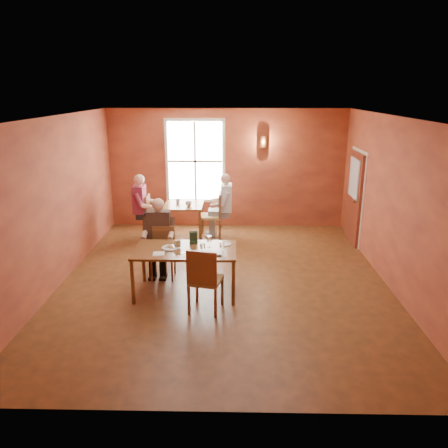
{
  "coord_description": "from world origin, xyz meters",
  "views": [
    {
      "loc": [
        0.17,
        -7.52,
        3.44
      ],
      "look_at": [
        0.0,
        0.2,
        1.05
      ],
      "focal_mm": 35.0,
      "sensor_mm": 36.0,
      "label": 1
    }
  ],
  "objects_px": {
    "chair_diner_main": "(163,253)",
    "diner_main": "(162,242)",
    "diner_white": "(212,207)",
    "diner_maroon": "(155,207)",
    "chair_empty": "(206,279)",
    "second_table": "(184,221)",
    "chair_diner_white": "(211,215)",
    "chair_diner_maroon": "(157,216)",
    "main_table": "(186,271)"
  },
  "relations": [
    {
      "from": "chair_diner_main",
      "to": "diner_main",
      "type": "relative_size",
      "value": 0.67
    },
    {
      "from": "diner_maroon",
      "to": "main_table",
      "type": "bearing_deg",
      "value": 18.98
    },
    {
      "from": "second_table",
      "to": "diner_maroon",
      "type": "xyz_separation_m",
      "value": [
        -0.68,
        0.0,
        0.35
      ]
    },
    {
      "from": "diner_white",
      "to": "second_table",
      "type": "bearing_deg",
      "value": 90.0
    },
    {
      "from": "chair_diner_white",
      "to": "chair_diner_maroon",
      "type": "distance_m",
      "value": 1.3
    },
    {
      "from": "chair_diner_maroon",
      "to": "diner_maroon",
      "type": "height_order",
      "value": "diner_maroon"
    },
    {
      "from": "diner_main",
      "to": "diner_maroon",
      "type": "distance_m",
      "value": 2.48
    },
    {
      "from": "chair_diner_main",
      "to": "diner_white",
      "type": "relative_size",
      "value": 0.65
    },
    {
      "from": "main_table",
      "to": "diner_maroon",
      "type": "bearing_deg",
      "value": 108.98
    },
    {
      "from": "chair_diner_main",
      "to": "second_table",
      "type": "bearing_deg",
      "value": -93.21
    },
    {
      "from": "second_table",
      "to": "chair_diner_maroon",
      "type": "bearing_deg",
      "value": 180.0
    },
    {
      "from": "chair_diner_white",
      "to": "chair_diner_maroon",
      "type": "height_order",
      "value": "chair_diner_white"
    },
    {
      "from": "chair_diner_main",
      "to": "chair_empty",
      "type": "height_order",
      "value": "chair_empty"
    },
    {
      "from": "chair_empty",
      "to": "diner_maroon",
      "type": "height_order",
      "value": "diner_maroon"
    },
    {
      "from": "chair_diner_main",
      "to": "chair_empty",
      "type": "bearing_deg",
      "value": 125.07
    },
    {
      "from": "main_table",
      "to": "diner_main",
      "type": "xyz_separation_m",
      "value": [
        -0.5,
        0.62,
        0.31
      ]
    },
    {
      "from": "diner_main",
      "to": "diner_white",
      "type": "height_order",
      "value": "diner_white"
    },
    {
      "from": "diner_main",
      "to": "chair_diner_white",
      "type": "bearing_deg",
      "value": -107.94
    },
    {
      "from": "chair_diner_main",
      "to": "diner_main",
      "type": "distance_m",
      "value": 0.24
    },
    {
      "from": "diner_main",
      "to": "chair_empty",
      "type": "xyz_separation_m",
      "value": [
        0.89,
        -1.24,
        -0.17
      ]
    },
    {
      "from": "main_table",
      "to": "diner_main",
      "type": "bearing_deg",
      "value": 128.88
    },
    {
      "from": "chair_empty",
      "to": "second_table",
      "type": "bearing_deg",
      "value": 114.18
    },
    {
      "from": "main_table",
      "to": "diner_white",
      "type": "distance_m",
      "value": 3.08
    },
    {
      "from": "chair_diner_main",
      "to": "second_table",
      "type": "relative_size",
      "value": 1.05
    },
    {
      "from": "chair_diner_maroon",
      "to": "diner_maroon",
      "type": "bearing_deg",
      "value": -90.0
    },
    {
      "from": "chair_diner_main",
      "to": "chair_diner_maroon",
      "type": "bearing_deg",
      "value": -77.82
    },
    {
      "from": "chair_diner_white",
      "to": "chair_diner_maroon",
      "type": "bearing_deg",
      "value": 90.0
    },
    {
      "from": "second_table",
      "to": "diner_white",
      "type": "bearing_deg",
      "value": 0.0
    },
    {
      "from": "chair_diner_main",
      "to": "diner_main",
      "type": "height_order",
      "value": "diner_main"
    },
    {
      "from": "chair_diner_white",
      "to": "diner_maroon",
      "type": "height_order",
      "value": "diner_maroon"
    },
    {
      "from": "diner_main",
      "to": "chair_diner_white",
      "type": "xyz_separation_m",
      "value": [
        0.78,
        2.42,
        -0.16
      ]
    },
    {
      "from": "chair_diner_maroon",
      "to": "diner_main",
      "type": "bearing_deg",
      "value": 12.03
    },
    {
      "from": "diner_maroon",
      "to": "diner_main",
      "type": "bearing_deg",
      "value": 12.71
    },
    {
      "from": "chair_diner_main",
      "to": "chair_diner_white",
      "type": "height_order",
      "value": "chair_diner_white"
    },
    {
      "from": "chair_diner_main",
      "to": "chair_diner_white",
      "type": "distance_m",
      "value": 2.52
    },
    {
      "from": "diner_white",
      "to": "chair_diner_maroon",
      "type": "xyz_separation_m",
      "value": [
        -1.33,
        0.0,
        -0.23
      ]
    },
    {
      "from": "diner_white",
      "to": "chair_diner_maroon",
      "type": "bearing_deg",
      "value": 90.0
    },
    {
      "from": "chair_diner_main",
      "to": "chair_empty",
      "type": "distance_m",
      "value": 1.55
    },
    {
      "from": "diner_main",
      "to": "diner_maroon",
      "type": "height_order",
      "value": "diner_maroon"
    },
    {
      "from": "main_table",
      "to": "diner_maroon",
      "type": "distance_m",
      "value": 3.23
    },
    {
      "from": "main_table",
      "to": "diner_main",
      "type": "distance_m",
      "value": 0.85
    },
    {
      "from": "diner_main",
      "to": "chair_empty",
      "type": "relative_size",
      "value": 1.31
    },
    {
      "from": "diner_main",
      "to": "diner_white",
      "type": "distance_m",
      "value": 2.55
    },
    {
      "from": "chair_empty",
      "to": "diner_maroon",
      "type": "xyz_separation_m",
      "value": [
        -1.44,
        3.66,
        0.2
      ]
    },
    {
      "from": "diner_maroon",
      "to": "chair_diner_main",
      "type": "bearing_deg",
      "value": 12.86
    },
    {
      "from": "chair_diner_white",
      "to": "chair_diner_maroon",
      "type": "relative_size",
      "value": 1.07
    },
    {
      "from": "diner_white",
      "to": "chair_diner_white",
      "type": "bearing_deg",
      "value": 90.0
    },
    {
      "from": "chair_diner_main",
      "to": "diner_maroon",
      "type": "distance_m",
      "value": 2.47
    },
    {
      "from": "chair_diner_white",
      "to": "diner_maroon",
      "type": "relative_size",
      "value": 0.73
    },
    {
      "from": "diner_main",
      "to": "diner_maroon",
      "type": "relative_size",
      "value": 0.95
    }
  ]
}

